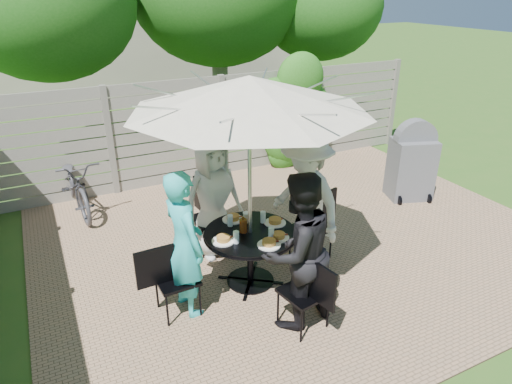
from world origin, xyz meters
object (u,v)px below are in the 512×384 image
chair_left (177,293)px  plate_right (275,222)px  person_right (306,200)px  glass_left (236,237)px  person_front (297,252)px  glass_back (230,220)px  umbrella (249,94)px  bbq_grill (412,163)px  patio_table (250,248)px  chair_back (209,230)px  plate_left (223,239)px  syrup_jug (243,226)px  bicycle (76,184)px  plate_extra (279,236)px  glass_front (271,233)px  plate_front (269,243)px  chair_front (304,306)px  chair_right (311,239)px  coffee_cup (246,218)px  plate_back (233,218)px  person_left (185,244)px  person_back (213,198)px  glass_right (263,217)px

chair_left → plate_right: size_ratio=3.36×
person_right → glass_left: person_right is taller
person_front → glass_back: 1.10m
umbrella → person_front: size_ratio=1.71×
bbq_grill → patio_table: bearing=-144.9°
glass_left → plate_right: bearing=18.6°
chair_back → plate_left: 1.12m
syrup_jug → bicycle: (-1.52, 2.91, -0.32)m
person_front → plate_extra: (0.10, 0.55, -0.13)m
person_front → patio_table: bearing=-90.0°
glass_front → plate_front: bearing=-127.3°
chair_front → plate_right: size_ratio=3.37×
chair_right → coffee_cup: bearing=-17.2°
chair_front → plate_front: chair_front is taller
plate_back → plate_left: size_ratio=1.00×
chair_back → plate_front: 1.40m
plate_left → person_right: bearing=9.0°
plate_back → syrup_jug: syrup_jug is taller
plate_left → glass_left: size_ratio=1.86×
plate_back → person_left: bearing=-147.6°
chair_left → bbq_grill: 4.52m
glass_front → person_left: bearing=173.4°
person_left → plate_right: 1.19m
chair_back → person_back: 0.55m
plate_back → plate_extra: same height
umbrella → bbq_grill: size_ratio=2.15×
plate_back → chair_right: bearing=-11.5°
chair_front → glass_right: 1.21m
plate_left → plate_extra: size_ratio=1.08×
patio_table → plate_left: (-0.36, -0.06, 0.23)m
person_back → plate_right: 0.91m
person_right → bicycle: (-2.41, 2.82, -0.41)m
person_back → person_left: bearing=-135.0°
chair_left → plate_front: 1.13m
plate_extra → coffee_cup: bearing=107.7°
chair_back → plate_extra: (0.37, -1.22, 0.44)m
person_left → coffee_cup: (0.88, 0.36, -0.07)m
plate_right → glass_front: size_ratio=1.86×
chair_back → chair_front: (0.30, -1.91, -0.01)m
syrup_jug → bbq_grill: bearing=15.2°
chair_left → plate_front: chair_left is taller
plate_extra → bicycle: bicycle is taller
glass_left → bbq_grill: bbq_grill is taller
plate_left → plate_front: (0.41, -0.30, 0.00)m
person_back → plate_right: person_back is taller
plate_extra → coffee_cup: 0.53m
plate_extra → glass_front: bearing=160.7°
person_back → person_right: 1.18m
person_front → syrup_jug: (-0.20, 0.86, -0.07)m
chair_left → bbq_grill: size_ratio=0.65×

